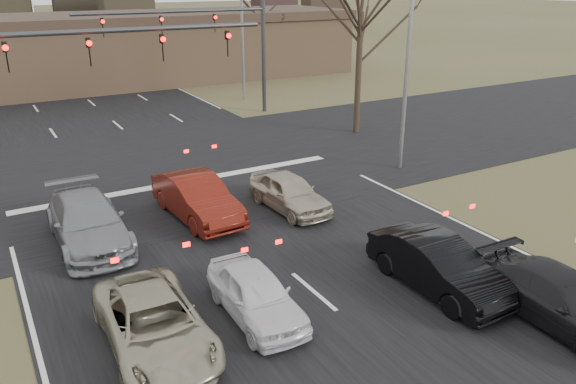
# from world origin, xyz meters

# --- Properties ---
(ground) EXTENTS (360.00, 360.00, 0.00)m
(ground) POSITION_xyz_m (0.00, 0.00, 0.00)
(ground) COLOR #464826
(ground) RESTS_ON ground
(road_main) EXTENTS (14.00, 300.00, 0.02)m
(road_main) POSITION_xyz_m (0.00, 60.00, 0.01)
(road_main) COLOR black
(road_main) RESTS_ON ground
(road_cross) EXTENTS (200.00, 14.00, 0.02)m
(road_cross) POSITION_xyz_m (0.00, 15.00, 0.01)
(road_cross) COLOR black
(road_cross) RESTS_ON ground
(building) EXTENTS (42.40, 10.40, 5.30)m
(building) POSITION_xyz_m (2.00, 38.00, 2.67)
(building) COLOR #916D4E
(building) RESTS_ON ground
(mast_arm_near) EXTENTS (12.12, 0.24, 8.00)m
(mast_arm_near) POSITION_xyz_m (-5.23, 13.00, 5.07)
(mast_arm_near) COLOR #383A3D
(mast_arm_near) RESTS_ON ground
(mast_arm_far) EXTENTS (11.12, 0.24, 8.00)m
(mast_arm_far) POSITION_xyz_m (6.18, 23.00, 5.02)
(mast_arm_far) COLOR #383A3D
(mast_arm_far) RESTS_ON ground
(streetlight_right_near) EXTENTS (2.34, 0.25, 10.00)m
(streetlight_right_near) POSITION_xyz_m (8.82, 10.00, 5.59)
(streetlight_right_near) COLOR gray
(streetlight_right_near) RESTS_ON ground
(streetlight_right_far) EXTENTS (2.34, 0.25, 10.00)m
(streetlight_right_far) POSITION_xyz_m (9.32, 27.00, 5.59)
(streetlight_right_far) COLOR gray
(streetlight_right_far) RESTS_ON ground
(car_silver_suv) EXTENTS (2.24, 4.63, 1.27)m
(car_silver_suv) POSITION_xyz_m (-4.45, 2.75, 0.64)
(car_silver_suv) COLOR #A5A186
(car_silver_suv) RESTS_ON ground
(car_white_sedan) EXTENTS (1.58, 3.73, 1.26)m
(car_white_sedan) POSITION_xyz_m (-1.85, 2.77, 0.63)
(car_white_sedan) COLOR silver
(car_white_sedan) RESTS_ON ground
(car_black_hatch) EXTENTS (1.54, 4.37, 1.44)m
(car_black_hatch) POSITION_xyz_m (3.00, 1.47, 0.72)
(car_black_hatch) COLOR black
(car_black_hatch) RESTS_ON ground
(car_charcoal_sedan) EXTENTS (1.98, 4.57, 1.31)m
(car_charcoal_sedan) POSITION_xyz_m (4.50, -1.28, 0.65)
(car_charcoal_sedan) COLOR black
(car_charcoal_sedan) RESTS_ON ground
(car_grey_ahead) EXTENTS (2.15, 5.17, 1.49)m
(car_grey_ahead) POSITION_xyz_m (-4.60, 9.14, 0.75)
(car_grey_ahead) COLOR gray
(car_grey_ahead) RESTS_ON ground
(car_red_ahead) EXTENTS (1.92, 4.72, 1.52)m
(car_red_ahead) POSITION_xyz_m (-0.86, 9.29, 0.76)
(car_red_ahead) COLOR #61160D
(car_red_ahead) RESTS_ON ground
(car_silver_ahead) EXTENTS (1.76, 3.98, 1.33)m
(car_silver_ahead) POSITION_xyz_m (2.35, 8.38, 0.67)
(car_silver_ahead) COLOR #B9AD96
(car_silver_ahead) RESTS_ON ground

